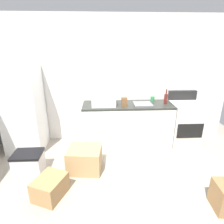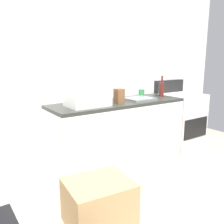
% 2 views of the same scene
% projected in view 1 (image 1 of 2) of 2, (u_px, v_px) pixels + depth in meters
% --- Properties ---
extents(ground_plane, '(6.00, 6.00, 0.00)m').
position_uv_depth(ground_plane, '(117.00, 182.00, 2.96)').
color(ground_plane, '#9E9384').
extents(wall_back, '(5.00, 0.10, 2.60)m').
position_uv_depth(wall_back, '(112.00, 81.00, 3.96)').
color(wall_back, silver).
rests_on(wall_back, ground_plane).
extents(kitchen_counter, '(1.80, 0.60, 0.90)m').
position_uv_depth(kitchen_counter, '(127.00, 125.00, 3.94)').
color(kitchen_counter, white).
rests_on(kitchen_counter, ground_plane).
extents(refrigerator, '(0.68, 0.66, 1.68)m').
position_uv_depth(refrigerator, '(23.00, 109.00, 3.66)').
color(refrigerator, white).
rests_on(refrigerator, ground_plane).
extents(stove_oven, '(0.60, 0.61, 1.10)m').
position_uv_depth(stove_oven, '(184.00, 123.00, 4.00)').
color(stove_oven, silver).
rests_on(stove_oven, ground_plane).
extents(microwave, '(0.46, 0.34, 0.27)m').
position_uv_depth(microwave, '(104.00, 99.00, 3.67)').
color(microwave, white).
rests_on(microwave, kitchen_counter).
extents(sink_basin, '(0.36, 0.32, 0.03)m').
position_uv_depth(sink_basin, '(143.00, 104.00, 3.73)').
color(sink_basin, slate).
rests_on(sink_basin, kitchen_counter).
extents(wine_bottle, '(0.07, 0.07, 0.30)m').
position_uv_depth(wine_bottle, '(166.00, 98.00, 3.78)').
color(wine_bottle, '#591E19').
rests_on(wine_bottle, kitchen_counter).
extents(coffee_mug, '(0.08, 0.08, 0.10)m').
position_uv_depth(coffee_mug, '(153.00, 99.00, 3.97)').
color(coffee_mug, '#338C4C').
rests_on(coffee_mug, kitchen_counter).
extents(knife_block, '(0.10, 0.10, 0.18)m').
position_uv_depth(knife_block, '(124.00, 102.00, 3.63)').
color(knife_block, brown).
rests_on(knife_block, kitchen_counter).
extents(cardboard_box_medium, '(0.50, 0.55, 0.30)m').
position_uv_depth(cardboard_box_medium, '(50.00, 187.00, 2.65)').
color(cardboard_box_medium, '#A37A4C').
rests_on(cardboard_box_medium, ground_plane).
extents(cardboard_box_small, '(0.59, 0.52, 0.41)m').
position_uv_depth(cardboard_box_small, '(85.00, 159.00, 3.20)').
color(cardboard_box_small, tan).
rests_on(cardboard_box_small, ground_plane).
extents(storage_bin, '(0.46, 0.36, 0.38)m').
position_uv_depth(storage_bin, '(29.00, 163.00, 3.11)').
color(storage_bin, silver).
rests_on(storage_bin, ground_plane).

